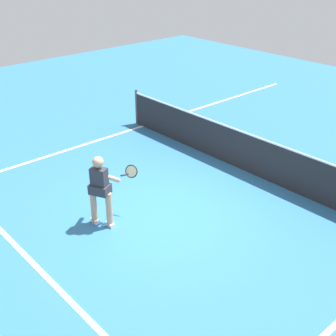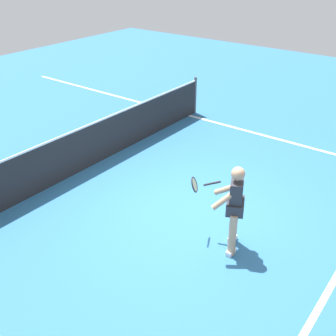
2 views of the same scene
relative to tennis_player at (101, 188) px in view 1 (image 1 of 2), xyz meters
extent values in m
plane|color=teal|center=(0.47, 1.08, -0.85)|extent=(28.45, 28.45, 0.00)
cube|color=white|center=(0.47, -1.70, -0.84)|extent=(8.39, 0.10, 0.01)
cube|color=white|center=(-3.72, 1.08, -0.84)|extent=(0.10, 19.89, 0.01)
cube|color=white|center=(4.67, 1.08, -0.84)|extent=(0.10, 19.89, 0.01)
cylinder|color=#4C4C51|center=(-4.02, 4.06, -0.29)|extent=(0.08, 0.08, 1.11)
cube|color=#232326|center=(0.47, 4.06, -0.35)|extent=(8.91, 0.02, 0.99)
cube|color=white|center=(0.47, 4.06, 0.16)|extent=(8.91, 0.02, 0.04)
cylinder|color=tan|center=(-0.16, -0.11, -0.46)|extent=(0.13, 0.13, 0.78)
cylinder|color=tan|center=(0.17, 0.05, -0.46)|extent=(0.13, 0.13, 0.78)
cube|color=white|center=(-0.16, -0.11, -0.81)|extent=(0.20, 0.10, 0.08)
cube|color=white|center=(0.17, 0.05, -0.81)|extent=(0.20, 0.10, 0.08)
cube|color=#2D2D33|center=(0.00, -0.03, 0.19)|extent=(0.37, 0.32, 0.52)
cube|color=#2D2D33|center=(0.00, -0.03, -0.01)|extent=(0.48, 0.43, 0.20)
sphere|color=tan|center=(0.00, -0.03, 0.59)|extent=(0.22, 0.22, 0.22)
cylinder|color=tan|center=(-0.20, 0.04, 0.21)|extent=(0.43, 0.37, 0.37)
cylinder|color=tan|center=(0.08, 0.17, 0.21)|extent=(0.09, 0.48, 0.37)
cylinder|color=black|center=(0.13, 0.50, 0.17)|extent=(0.16, 0.28, 0.14)
torus|color=black|center=(0.00, 0.77, 0.11)|extent=(0.31, 0.23, 0.28)
cylinder|color=beige|center=(0.00, 0.77, 0.11)|extent=(0.26, 0.18, 0.23)
camera|label=1|loc=(6.79, -4.28, 4.46)|focal=48.73mm
camera|label=2|loc=(-5.16, -2.57, 3.75)|focal=44.62mm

